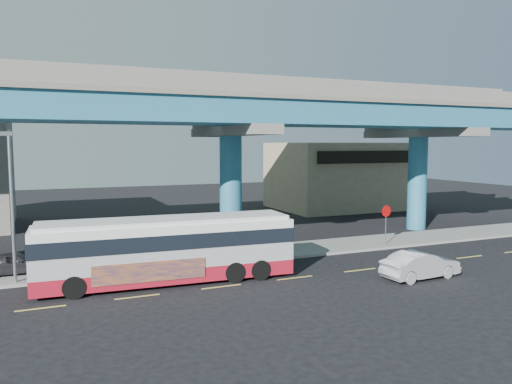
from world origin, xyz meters
name	(u,v)px	position (x,y,z in m)	size (l,w,h in m)	color
ground	(292,277)	(0.00, 0.00, 0.00)	(120.00, 120.00, 0.00)	black
sidewalk	(251,254)	(0.00, 5.50, 0.07)	(70.00, 4.00, 0.15)	gray
lane_markings	(295,278)	(0.00, -0.30, 0.01)	(58.00, 0.12, 0.01)	#D8C64C
viaduct	(230,110)	(0.00, 9.11, 9.14)	(52.00, 12.40, 11.70)	#25698F
building_beige	(342,175)	(18.00, 22.98, 3.51)	(14.00, 10.23, 7.00)	tan
transit_bus	(167,247)	(-6.17, 1.49, 1.77)	(12.69, 3.37, 3.22)	maroon
sedan	(421,265)	(5.83, -2.93, 0.70)	(4.35, 1.74, 1.41)	#B1B1B6
parked_car	(13,263)	(-13.25, 5.68, 0.74)	(3.50, 1.51, 1.17)	#29292E
street_lamp	(10,184)	(-13.10, 3.45, 4.98)	(0.50, 2.43, 7.39)	gray
stop_sign	(386,216)	(9.21, 4.18, 2.08)	(0.80, 0.12, 2.67)	gray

